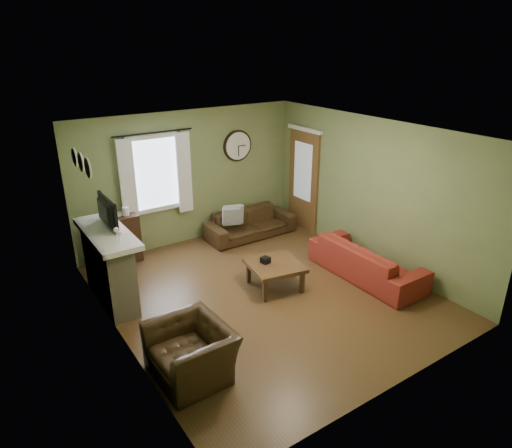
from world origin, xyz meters
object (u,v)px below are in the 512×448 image
sofa_brown (250,224)px  coffee_table (275,275)px  sofa_red (366,260)px  armchair (191,352)px  bookshelf (119,240)px

sofa_brown → coffee_table: size_ratio=2.26×
sofa_brown → sofa_red: 2.67m
armchair → coffee_table: bearing=116.5°
sofa_red → coffee_table: size_ratio=2.56×
bookshelf → sofa_red: bearing=-40.6°
bookshelf → coffee_table: bookshelf is taller
bookshelf → coffee_table: 2.94m
coffee_table → sofa_brown: bearing=67.7°
bookshelf → sofa_brown: bearing=-6.3°
bookshelf → sofa_brown: bookshelf is taller
sofa_red → sofa_brown: bearing=15.3°
sofa_brown → coffee_table: (-0.82, -2.01, -0.05)m
sofa_brown → armchair: bearing=-132.7°
sofa_brown → coffee_table: 2.17m
bookshelf → sofa_brown: 2.66m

